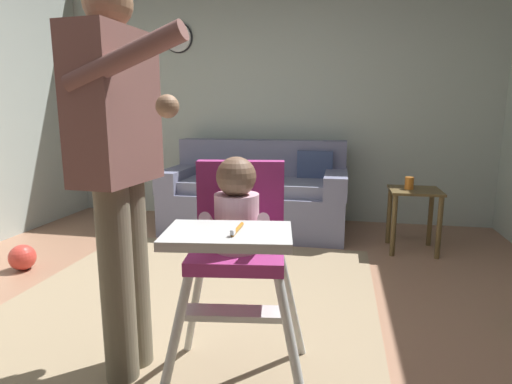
# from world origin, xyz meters

# --- Properties ---
(ground) EXTENTS (6.07, 6.62, 0.10)m
(ground) POSITION_xyz_m (0.00, 0.00, -0.05)
(ground) COLOR #9D7055
(wall_far) EXTENTS (5.27, 0.06, 2.64)m
(wall_far) POSITION_xyz_m (0.00, 2.54, 1.32)
(wall_far) COLOR #B2BFB5
(wall_far) RESTS_ON ground
(area_rug) EXTENTS (2.21, 2.86, 0.01)m
(area_rug) POSITION_xyz_m (-0.14, 0.09, 0.00)
(area_rug) COLOR #968263
(area_rug) RESTS_ON ground
(couch) EXTENTS (1.72, 0.86, 0.86)m
(couch) POSITION_xyz_m (-0.06, 2.02, 0.33)
(couch) COLOR slate
(couch) RESTS_ON ground
(high_chair) EXTENTS (0.68, 0.79, 0.99)m
(high_chair) POSITION_xyz_m (0.34, -0.38, 0.68)
(high_chair) COLOR silver
(high_chair) RESTS_ON ground
(adult_standing) EXTENTS (0.51, 0.52, 1.65)m
(adult_standing) POSITION_xyz_m (-0.16, -0.34, 0.93)
(adult_standing) COLOR #6B634F
(adult_standing) RESTS_ON ground
(toy_ball) EXTENTS (0.19, 0.19, 0.19)m
(toy_ball) POSITION_xyz_m (-1.54, 0.61, 0.09)
(toy_ball) COLOR #D13D33
(toy_ball) RESTS_ON ground
(side_table) EXTENTS (0.40, 0.40, 0.52)m
(side_table) POSITION_xyz_m (1.33, 1.64, 0.38)
(side_table) COLOR brown
(side_table) RESTS_ON ground
(sippy_cup) EXTENTS (0.07, 0.07, 0.10)m
(sippy_cup) POSITION_xyz_m (1.28, 1.64, 0.57)
(sippy_cup) COLOR orange
(sippy_cup) RESTS_ON side_table
(wall_clock) EXTENTS (0.32, 0.04, 0.32)m
(wall_clock) POSITION_xyz_m (-1.01, 2.50, 1.91)
(wall_clock) COLOR white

